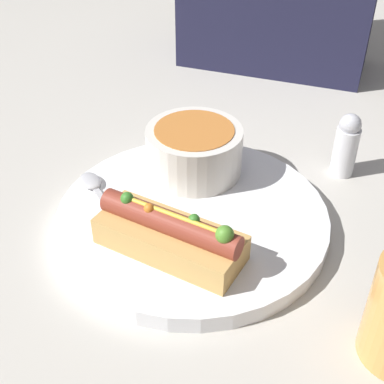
# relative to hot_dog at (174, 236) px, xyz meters

# --- Properties ---
(ground_plane) EXTENTS (4.00, 4.00, 0.00)m
(ground_plane) POSITION_rel_hot_dog_xyz_m (-0.00, 0.06, -0.04)
(ground_plane) COLOR #BCB7AD
(dinner_plate) EXTENTS (0.29, 0.29, 0.02)m
(dinner_plate) POSITION_rel_hot_dog_xyz_m (-0.00, 0.06, -0.03)
(dinner_plate) COLOR white
(dinner_plate) RESTS_ON ground_plane
(hot_dog) EXTENTS (0.15, 0.08, 0.06)m
(hot_dog) POSITION_rel_hot_dog_xyz_m (0.00, 0.00, 0.00)
(hot_dog) COLOR tan
(hot_dog) RESTS_ON dinner_plate
(soup_bowl) EXTENTS (0.11, 0.11, 0.06)m
(soup_bowl) POSITION_rel_hot_dog_xyz_m (-0.03, 0.14, 0.01)
(soup_bowl) COLOR silver
(soup_bowl) RESTS_ON dinner_plate
(spoon) EXTENTS (0.12, 0.11, 0.01)m
(spoon) POSITION_rel_hot_dog_xyz_m (-0.11, 0.06, -0.02)
(spoon) COLOR #B7B7BC
(spoon) RESTS_ON dinner_plate
(salt_shaker) EXTENTS (0.03, 0.03, 0.08)m
(salt_shaker) POSITION_rel_hot_dog_xyz_m (0.14, 0.22, 0.00)
(salt_shaker) COLOR silver
(salt_shaker) RESTS_ON ground_plane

